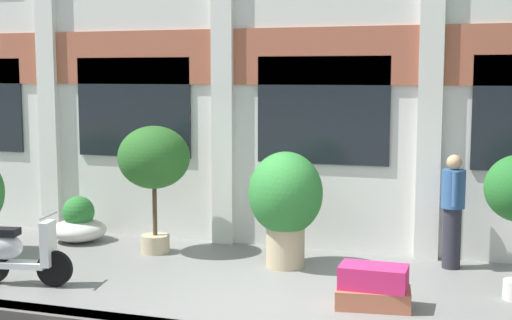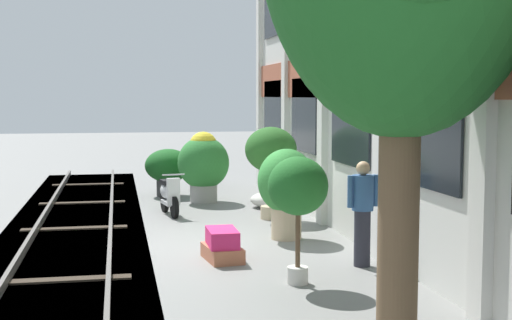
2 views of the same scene
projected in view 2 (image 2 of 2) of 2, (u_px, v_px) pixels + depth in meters
name	position (u px, v px, depth m)	size (l,w,h in m)	color
ground_plane	(203.00, 245.00, 12.85)	(80.00, 80.00, 0.00)	slate
apartment_facade	(365.00, 11.00, 13.05)	(16.96, 0.64, 8.52)	silver
rail_tracks	(68.00, 258.00, 12.41)	(24.60, 2.80, 0.43)	#423F3A
potted_plant_square_trough	(222.00, 246.00, 11.66)	(0.96, 0.63, 0.52)	#B76647
potted_plant_ribbed_drum	(168.00, 168.00, 19.10)	(1.24, 1.24, 1.27)	#333333
potted_plant_terracotta_small	(298.00, 189.00, 10.10)	(0.86, 0.86, 1.84)	beige
potted_plant_tall_urn	(271.00, 152.00, 15.48)	(1.13, 1.13, 2.02)	tan
potted_plant_wide_bowl	(269.00, 195.00, 17.19)	(0.93, 0.93, 0.77)	beige
potted_plant_stone_basin	(203.00, 163.00, 17.97)	(1.30, 1.30, 1.79)	gray
potted_plant_fluted_column	(287.00, 186.00, 13.35)	(1.09, 1.09, 1.70)	tan
scooter_near_curb	(169.00, 195.00, 16.12)	(1.37, 0.54, 0.98)	black
scooter_second_parked	(202.00, 172.00, 21.13)	(1.38, 0.50, 0.98)	black
resident_by_doorway	(363.00, 210.00, 11.21)	(0.34, 0.53, 1.67)	#282833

